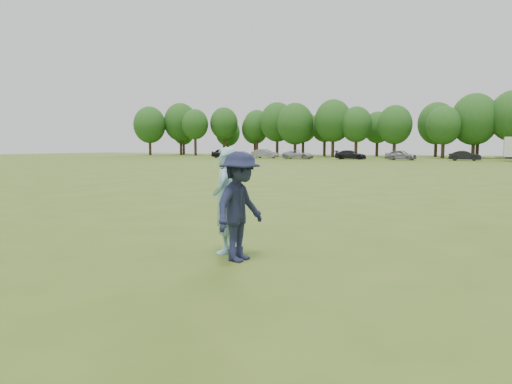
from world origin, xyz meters
TOP-DOWN VIEW (x-y plane):
  - ground at (0.00, 0.00)m, footprint 200.00×200.00m
  - thrower at (-0.95, -0.03)m, footprint 0.69×0.85m
  - defender at (-0.40, -0.46)m, footprint 0.84×1.31m
  - player_far_a at (-16.50, 27.34)m, footprint 0.86×0.71m
  - car_a at (-35.36, 60.47)m, footprint 4.65×1.90m
  - car_b at (-28.31, 61.40)m, footprint 4.67×2.08m
  - car_c at (-21.49, 58.98)m, footprint 4.95×2.40m
  - car_d at (-13.73, 60.61)m, footprint 4.71×1.93m
  - car_e at (-6.37, 60.22)m, footprint 4.53×2.25m
  - car_f at (1.95, 60.96)m, footprint 4.13×1.54m
  - disc_in_play at (-0.74, -0.21)m, footprint 0.28×0.28m
  - treeline at (2.81, 76.90)m, footprint 130.35×18.39m

SIDE VIEW (x-z plane):
  - ground at x=0.00m, z-range 0.00..0.00m
  - car_f at x=1.95m, z-range 0.00..1.35m
  - car_c at x=-21.49m, z-range 0.00..1.36m
  - car_d at x=-13.73m, z-range 0.00..1.36m
  - car_e at x=-6.37m, z-range 0.00..1.48m
  - car_b at x=-28.31m, z-range 0.00..1.49m
  - car_a at x=-35.36m, z-range 0.00..1.58m
  - player_far_a at x=-16.50m, z-range 0.00..1.64m
  - defender at x=-0.40m, z-range 0.00..1.93m
  - thrower at x=-0.95m, z-range 0.00..2.00m
  - disc_in_play at x=-0.74m, z-range 1.05..1.10m
  - treeline at x=2.81m, z-range 0.39..12.13m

